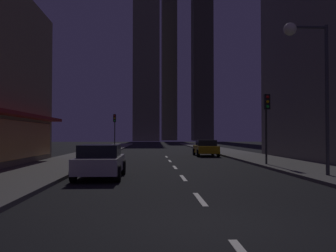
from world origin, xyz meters
name	(u,v)px	position (x,y,z in m)	size (l,w,h in m)	color
ground_plane	(163,153)	(0.00, 32.00, -0.05)	(78.00, 136.00, 0.10)	black
sidewalk_right	(227,152)	(7.00, 32.00, 0.07)	(4.00, 76.00, 0.15)	#605E59
sidewalk_left	(98,152)	(-7.00, 32.00, 0.07)	(4.00, 76.00, 0.15)	#605E59
lane_marking_center	(178,172)	(0.00, 11.00, 0.01)	(0.16, 28.20, 0.01)	silver
skyscraper_distant_tall	(146,62)	(-2.58, 110.11, 25.86)	(8.56, 5.81, 51.72)	#625D4A
skyscraper_distant_mid	(169,68)	(6.04, 131.08, 28.03)	(5.68, 8.06, 56.05)	#4C4939
skyscraper_distant_short	(202,45)	(17.56, 122.49, 34.90)	(6.99, 8.77, 69.81)	#3B382C
car_parked_near	(100,161)	(-3.60, 8.58, 0.74)	(1.98, 4.24, 1.45)	silver
car_parked_far	(206,148)	(3.60, 25.09, 0.74)	(1.98, 4.24, 1.45)	gold
fire_hydrant_far_left	(98,152)	(-5.90, 23.95, 0.45)	(0.42, 0.30, 0.65)	red
traffic_light_near_right	(267,113)	(5.50, 13.86, 3.19)	(0.32, 0.48, 4.20)	#2D2D2D
traffic_light_far_left	(115,124)	(-5.50, 34.69, 3.19)	(0.32, 0.48, 4.20)	#2D2D2D
street_lamp_right	(308,61)	(5.38, 7.94, 5.07)	(1.96, 0.56, 6.58)	#38383D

